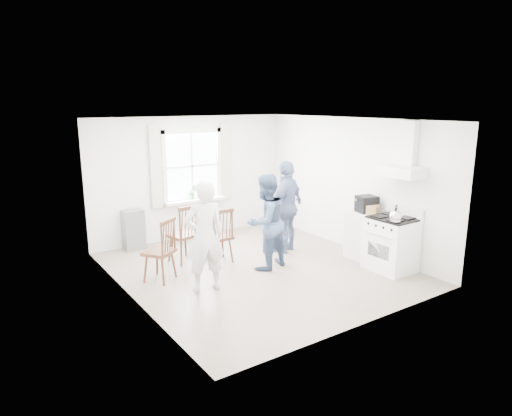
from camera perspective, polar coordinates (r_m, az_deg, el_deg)
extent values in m
cube|color=gray|center=(8.16, 0.13, -7.67)|extent=(4.62, 5.12, 0.02)
cube|color=silver|center=(9.94, -8.11, 3.81)|extent=(4.62, 0.04, 2.64)
cube|color=silver|center=(5.95, 13.99, -2.78)|extent=(4.62, 0.04, 2.64)
cube|color=silver|center=(6.81, -15.84, -0.88)|extent=(0.04, 5.12, 2.64)
cube|color=silver|center=(9.24, 11.85, 2.96)|extent=(0.04, 5.12, 2.64)
cube|color=white|center=(7.63, 0.14, 11.04)|extent=(4.62, 5.12, 0.02)
cube|color=white|center=(9.87, -8.06, 5.22)|extent=(1.20, 0.02, 1.40)
cube|color=white|center=(9.77, -8.12, 9.53)|extent=(1.38, 0.09, 0.09)
cube|color=white|center=(9.98, -7.85, 0.96)|extent=(1.38, 0.09, 0.09)
cube|color=white|center=(9.58, -11.45, 4.85)|extent=(0.09, 0.09, 1.58)
cube|color=white|center=(10.14, -4.71, 5.51)|extent=(0.09, 0.09, 1.58)
cube|color=white|center=(9.91, -7.66, 0.97)|extent=(1.38, 0.24, 0.06)
cube|color=beige|center=(9.50, -12.40, 5.03)|extent=(0.24, 0.05, 1.70)
cube|color=beige|center=(10.21, -3.81, 5.86)|extent=(0.24, 0.05, 1.70)
cube|color=white|center=(8.11, 17.62, 4.38)|extent=(0.45, 0.76, 0.18)
cube|color=white|center=(8.18, 18.51, 7.70)|extent=(0.14, 0.30, 0.76)
cube|color=gray|center=(9.44, -15.06, -2.61)|extent=(0.40, 0.30, 0.80)
cube|color=white|center=(8.30, 16.51, -4.43)|extent=(0.65, 0.76, 0.92)
cube|color=black|center=(8.18, 16.73, -1.26)|extent=(0.61, 0.72, 0.03)
cube|color=white|center=(8.39, 18.04, -0.40)|extent=(0.06, 0.76, 0.20)
cylinder|color=silver|center=(7.98, 15.04, -3.25)|extent=(0.02, 0.61, 0.02)
sphere|color=silver|center=(7.86, 17.05, -0.96)|extent=(0.21, 0.21, 0.21)
cylinder|color=silver|center=(7.87, 17.02, -1.41)|extent=(0.19, 0.19, 0.04)
torus|color=black|center=(7.83, 17.11, -0.06)|extent=(0.13, 0.07, 0.13)
cube|color=white|center=(8.80, 13.31, -3.33)|extent=(0.50, 0.55, 0.90)
cube|color=black|center=(8.66, 13.64, 0.03)|extent=(0.40, 0.38, 0.16)
cube|color=black|center=(8.63, 13.70, 1.01)|extent=(0.40, 0.38, 0.14)
cube|color=#A2784E|center=(8.54, 14.42, -0.20)|extent=(0.30, 0.27, 0.16)
cube|color=#432315|center=(8.50, -9.12, -3.39)|extent=(0.55, 0.53, 0.06)
cube|color=#432315|center=(8.27, -8.35, -1.69)|extent=(0.45, 0.16, 0.60)
cylinder|color=#432315|center=(8.57, -9.06, -5.05)|extent=(0.04, 0.04, 0.47)
cube|color=#432315|center=(8.39, -4.70, -3.66)|extent=(0.45, 0.43, 0.05)
cube|color=#432315|center=(8.15, -4.11, -2.08)|extent=(0.42, 0.07, 0.56)
cylinder|color=#432315|center=(8.47, -4.67, -5.25)|extent=(0.04, 0.04, 0.45)
cube|color=#432315|center=(7.68, -12.02, -5.40)|extent=(0.62, 0.62, 0.05)
cube|color=#432315|center=(7.49, -10.86, -3.47)|extent=(0.39, 0.31, 0.58)
cylinder|color=#432315|center=(7.76, -11.93, -7.18)|extent=(0.04, 0.04, 0.46)
imported|color=silver|center=(7.05, -6.47, -3.58)|extent=(0.73, 0.73, 1.75)
imported|color=#3F5375|center=(7.95, 1.20, -1.78)|extent=(0.98, 0.98, 1.69)
imported|color=navy|center=(8.89, 3.89, 0.18)|extent=(1.39, 1.39, 1.80)
imported|color=#2F6B2F|center=(9.82, -7.95, 1.98)|extent=(0.19, 0.19, 0.32)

